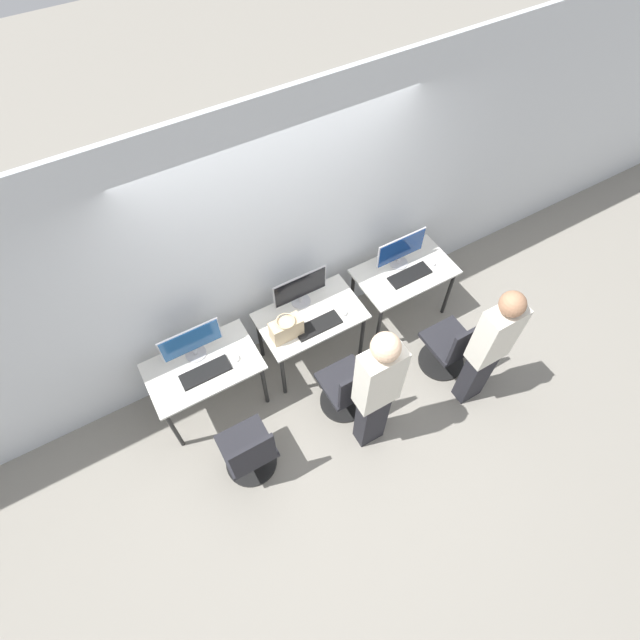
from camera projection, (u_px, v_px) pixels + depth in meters
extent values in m
plane|color=gray|center=(326.00, 376.00, 5.25)|extent=(20.00, 20.00, 0.00)
cube|color=silver|center=(285.00, 238.00, 4.46)|extent=(12.00, 0.05, 2.80)
cube|color=silver|center=(203.00, 367.00, 4.49)|extent=(1.01, 0.62, 0.02)
cylinder|color=black|center=(174.00, 430.00, 4.53)|extent=(0.04, 0.04, 0.70)
cylinder|color=black|center=(264.00, 385.00, 4.79)|extent=(0.04, 0.04, 0.70)
cylinder|color=black|center=(155.00, 386.00, 4.79)|extent=(0.04, 0.04, 0.70)
cylinder|color=black|center=(242.00, 345.00, 5.05)|extent=(0.04, 0.04, 0.70)
cylinder|color=#B2B2B7|center=(196.00, 353.00, 4.55)|extent=(0.19, 0.19, 0.01)
cylinder|color=#B2B2B7|center=(195.00, 351.00, 4.51)|extent=(0.04, 0.04, 0.07)
cube|color=#B2B2B7|center=(191.00, 340.00, 4.37)|extent=(0.56, 0.01, 0.30)
cube|color=navy|center=(191.00, 341.00, 4.37)|extent=(0.54, 0.01, 0.28)
cube|color=black|center=(206.00, 372.00, 4.43)|extent=(0.45, 0.17, 0.02)
ellipsoid|color=silver|center=(236.00, 357.00, 4.51)|extent=(0.06, 0.09, 0.03)
cylinder|color=black|center=(252.00, 462.00, 4.71)|extent=(0.48, 0.48, 0.03)
cylinder|color=black|center=(249.00, 454.00, 4.55)|extent=(0.04, 0.04, 0.36)
cube|color=#232328|center=(246.00, 446.00, 4.38)|extent=(0.44, 0.44, 0.05)
cube|color=#232328|center=(253.00, 456.00, 4.08)|extent=(0.40, 0.04, 0.44)
cube|color=silver|center=(310.00, 316.00, 4.81)|extent=(1.01, 0.62, 0.02)
cylinder|color=black|center=(283.00, 375.00, 4.85)|extent=(0.04, 0.04, 0.70)
cylinder|color=black|center=(362.00, 336.00, 5.11)|extent=(0.04, 0.04, 0.70)
cylinder|color=black|center=(260.00, 337.00, 5.11)|extent=(0.04, 0.04, 0.70)
cylinder|color=black|center=(336.00, 301.00, 5.37)|extent=(0.04, 0.04, 0.70)
cylinder|color=#B2B2B7|center=(301.00, 301.00, 4.89)|extent=(0.19, 0.19, 0.01)
cylinder|color=#B2B2B7|center=(301.00, 299.00, 4.85)|extent=(0.04, 0.04, 0.07)
cube|color=#B2B2B7|center=(300.00, 287.00, 4.71)|extent=(0.56, 0.01, 0.30)
cube|color=black|center=(300.00, 288.00, 4.71)|extent=(0.54, 0.01, 0.28)
cube|color=black|center=(318.00, 326.00, 4.72)|extent=(0.45, 0.17, 0.02)
ellipsoid|color=silver|center=(344.00, 312.00, 4.80)|extent=(0.06, 0.09, 0.03)
cylinder|color=black|center=(343.00, 401.00, 5.07)|extent=(0.48, 0.48, 0.03)
cylinder|color=black|center=(344.00, 392.00, 4.91)|extent=(0.04, 0.04, 0.36)
cube|color=#232328|center=(345.00, 382.00, 4.74)|extent=(0.44, 0.44, 0.05)
cube|color=#232328|center=(358.00, 387.00, 4.43)|extent=(0.40, 0.04, 0.44)
cube|color=#232328|center=(371.00, 417.00, 4.55)|extent=(0.25, 0.16, 0.81)
cube|color=silver|center=(379.00, 378.00, 3.92)|extent=(0.36, 0.20, 0.70)
sphere|color=beige|center=(386.00, 347.00, 3.54)|extent=(0.23, 0.23, 0.23)
cube|color=silver|center=(405.00, 272.00, 5.13)|extent=(1.01, 0.62, 0.02)
cylinder|color=black|center=(379.00, 328.00, 5.17)|extent=(0.04, 0.04, 0.70)
cylinder|color=black|center=(448.00, 293.00, 5.43)|extent=(0.04, 0.04, 0.70)
cylinder|color=black|center=(352.00, 294.00, 5.43)|extent=(0.04, 0.04, 0.70)
cylinder|color=black|center=(420.00, 262.00, 5.69)|extent=(0.04, 0.04, 0.70)
cylinder|color=#B2B2B7|center=(398.00, 263.00, 5.17)|extent=(0.19, 0.19, 0.01)
cylinder|color=#B2B2B7|center=(399.00, 260.00, 5.14)|extent=(0.04, 0.04, 0.07)
cube|color=#B2B2B7|center=(401.00, 248.00, 4.99)|extent=(0.56, 0.01, 0.30)
cube|color=navy|center=(401.00, 248.00, 4.99)|extent=(0.54, 0.01, 0.28)
cube|color=black|center=(410.00, 275.00, 5.07)|extent=(0.45, 0.17, 0.02)
ellipsoid|color=silver|center=(432.00, 263.00, 5.16)|extent=(0.06, 0.09, 0.03)
cylinder|color=black|center=(441.00, 361.00, 5.33)|extent=(0.48, 0.48, 0.03)
cylinder|color=black|center=(444.00, 351.00, 5.17)|extent=(0.04, 0.04, 0.36)
cube|color=#232328|center=(449.00, 341.00, 5.00)|extent=(0.44, 0.44, 0.05)
cube|color=#232328|center=(468.00, 342.00, 4.70)|extent=(0.40, 0.04, 0.44)
cube|color=#232328|center=(475.00, 375.00, 4.83)|extent=(0.25, 0.16, 0.76)
cube|color=silver|center=(496.00, 335.00, 4.24)|extent=(0.36, 0.20, 0.66)
sphere|color=#9E7051|center=(513.00, 304.00, 3.88)|extent=(0.22, 0.22, 0.22)
cube|color=tan|center=(286.00, 329.00, 4.58)|extent=(0.30, 0.14, 0.22)
torus|color=tan|center=(286.00, 321.00, 4.47)|extent=(0.18, 0.18, 0.01)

